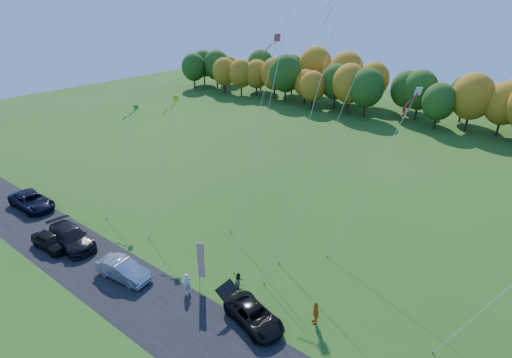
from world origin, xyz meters
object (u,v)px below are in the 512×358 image
Objects in this scene: black_suv at (254,316)px; feather_flag at (200,260)px; silver_sedan at (123,269)px; person_east at (315,313)px.

black_suv is 5.88m from feather_flag.
black_suv is 11.54m from silver_sedan.
silver_sedan is 1.17× the size of feather_flag.
person_east is 9.21m from feather_flag.
feather_flag is (-8.81, -2.10, 1.65)m from person_east.
feather_flag is (-5.57, 0.57, 1.81)m from black_suv.
black_suv is at bearing -5.86° from feather_flag.
person_east is (3.25, 2.67, 0.17)m from black_suv.
black_suv is at bearing -101.44° from person_east.
silver_sedan is 6.69m from feather_flag.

